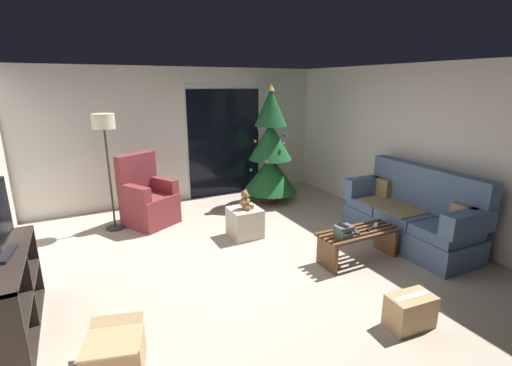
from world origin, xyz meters
The scene contains 20 objects.
ground_plane centered at (0.00, 0.00, 0.00)m, with size 7.00×7.00×0.00m, color #B2A38E.
wall_back centered at (0.00, 3.06, 1.25)m, with size 5.72×0.12×2.50m, color silver.
wall_right centered at (2.86, 0.00, 1.25)m, with size 0.12×6.00×2.50m, color silver.
patio_door_frame centered at (0.85, 2.99, 1.10)m, with size 1.60×0.02×2.20m, color silver.
patio_door_glass centered at (0.85, 2.97, 1.05)m, with size 1.50×0.02×2.10m, color black.
couch centered at (2.32, -0.39, 0.40)m, with size 0.85×1.97×1.08m.
coffee_table centered at (1.27, -0.48, 0.27)m, with size 1.10×0.40×0.41m.
remote_white centered at (1.58, -0.45, 0.42)m, with size 0.04×0.16×0.02m, color silver.
remote_graphite centered at (1.20, -0.50, 0.42)m, with size 0.04×0.16×0.02m, color #333338.
remote_black centered at (1.42, -0.51, 0.42)m, with size 0.04×0.16×0.02m, color black.
book_stack centered at (0.96, -0.54, 0.48)m, with size 0.23×0.19×0.14m.
cell_phone centered at (0.95, -0.53, 0.55)m, with size 0.07×0.14×0.01m, color black.
christmas_tree centered at (1.41, 2.09, 0.97)m, with size 1.01×1.01×2.20m.
armchair centered at (-0.88, 2.03, 0.40)m, with size 0.93×0.94×1.13m.
floor_lamp centered at (-1.41, 2.04, 1.51)m, with size 0.32×0.32×1.78m.
media_shelf centered at (-2.53, -0.21, 0.37)m, with size 0.40×1.40×0.78m.
ottoman centered at (0.29, 0.85, 0.22)m, with size 0.44×0.44×0.43m, color beige.
teddy_bear_chestnut centered at (0.30, 0.85, 0.55)m, with size 0.21×0.22×0.29m.
cardboard_box_open_near_shelf centered at (-1.73, -1.04, 0.15)m, with size 0.54×0.61×0.35m.
cardboard_box_taped_mid_floor centered at (0.79, -1.70, 0.16)m, with size 0.45×0.29×0.32m.
Camera 1 is at (-1.79, -3.62, 2.21)m, focal length 25.05 mm.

